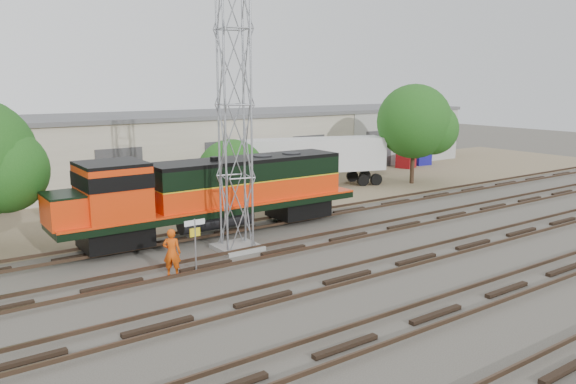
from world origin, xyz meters
TOP-DOWN VIEW (x-y plane):
  - ground at (0.00, 0.00)m, footprint 140.00×140.00m
  - dirt_strip at (0.00, 15.00)m, footprint 80.00×16.00m
  - tracks at (0.00, -3.00)m, footprint 80.00×20.40m
  - warehouse at (0.04, 22.98)m, footprint 58.40×10.40m
  - locomotive at (-5.39, 6.00)m, footprint 16.32×2.86m
  - signal_tower at (-5.56, 3.08)m, footprint 1.97×1.97m
  - sign_post at (-8.56, 1.31)m, footprint 0.92×0.07m
  - worker at (-9.59, 1.34)m, footprint 0.87×0.82m
  - semi_trailer at (7.13, 13.87)m, footprint 11.98×5.87m
  - dumpster_blue at (22.53, 16.91)m, footprint 1.76×1.67m
  - dumpster_red at (19.98, 16.33)m, footprint 1.87×1.81m
  - tree_mid at (-0.57, 11.78)m, footprint 4.69×4.46m
  - tree_east at (14.64, 10.23)m, footprint 5.94×5.65m

SIDE VIEW (x-z plane):
  - ground at x=0.00m, z-range 0.00..0.00m
  - dirt_strip at x=0.00m, z-range 0.00..0.02m
  - tracks at x=0.00m, z-range -0.06..0.22m
  - dumpster_red at x=19.98m, z-range 0.00..1.40m
  - dumpster_blue at x=22.53m, z-range 0.00..1.50m
  - worker at x=-9.59m, z-range 0.00..2.00m
  - sign_post at x=-8.56m, z-range 0.45..2.70m
  - tree_mid at x=-0.57m, z-range -0.38..4.09m
  - locomotive at x=-5.39m, z-range 0.30..4.23m
  - semi_trailer at x=7.13m, z-range 0.47..4.11m
  - warehouse at x=0.04m, z-range 0.00..5.30m
  - tree_east at x=14.64m, z-range 0.84..8.48m
  - signal_tower at x=-5.56m, z-range -0.15..13.16m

